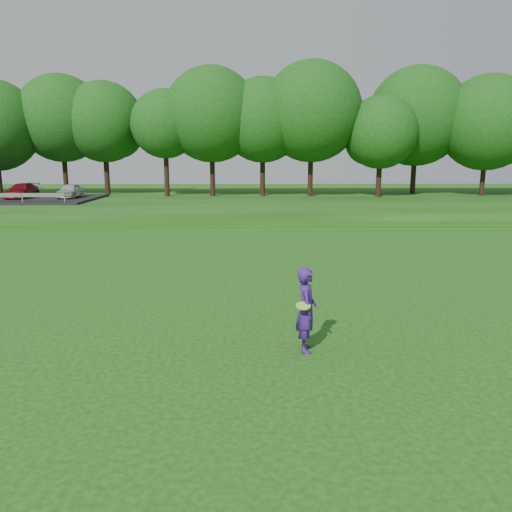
{
  "coord_description": "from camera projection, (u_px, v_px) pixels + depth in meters",
  "views": [
    {
      "loc": [
        0.68,
        -9.06,
        4.12
      ],
      "look_at": [
        0.96,
        5.13,
        1.3
      ],
      "focal_mm": 35.0,
      "sensor_mm": 36.0,
      "label": 1
    }
  ],
  "objects": [
    {
      "name": "ground",
      "position": [
        212.0,
        373.0,
        9.67
      ],
      "size": [
        140.0,
        140.0,
        0.0
      ],
      "primitive_type": "plane",
      "color": "#1A430C",
      "rests_on": "ground"
    },
    {
      "name": "berm",
      "position": [
        238.0,
        202.0,
        42.96
      ],
      "size": [
        130.0,
        30.0,
        0.6
      ],
      "primitive_type": "cube",
      "color": "#1A430C",
      "rests_on": "ground"
    },
    {
      "name": "walking_path",
      "position": [
        235.0,
        228.0,
        29.28
      ],
      "size": [
        130.0,
        1.6,
        0.04
      ],
      "primitive_type": "cube",
      "color": "gray",
      "rests_on": "ground"
    },
    {
      "name": "treeline",
      "position": [
        239.0,
        113.0,
        45.36
      ],
      "size": [
        104.0,
        7.0,
        15.0
      ],
      "primitive_type": null,
      "color": "#0F4211",
      "rests_on": "berm"
    },
    {
      "name": "woman",
      "position": [
        306.0,
        310.0,
        10.64
      ],
      "size": [
        0.5,
        0.77,
        1.84
      ],
      "color": "#3D1B7A",
      "rests_on": "ground"
    }
  ]
}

